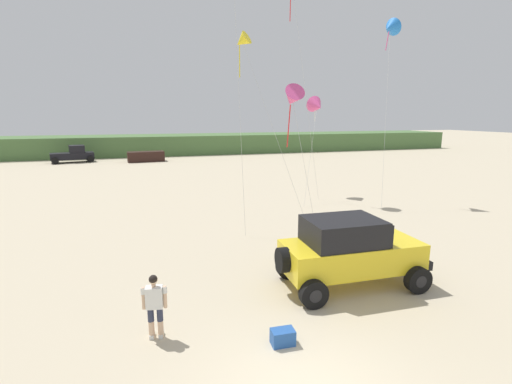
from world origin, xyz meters
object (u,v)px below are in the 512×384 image
(jeep, at_px, (350,250))
(kite_red_delta, at_px, (390,28))
(kite_orange_streamer, at_px, (292,98))
(person_watching, at_px, (155,303))
(distant_sedan, at_px, (146,157))
(cooler_box, at_px, (283,337))
(kite_green_box, at_px, (242,42))
(distant_pickup, at_px, (73,154))
(kite_black_sled, at_px, (317,106))

(jeep, bearing_deg, kite_red_delta, 51.14)
(jeep, xyz_separation_m, kite_orange_streamer, (0.48, 6.18, 4.97))
(person_watching, relative_size, distant_sedan, 0.40)
(cooler_box, height_order, kite_orange_streamer, kite_orange_streamer)
(kite_green_box, bearing_deg, distant_sedan, 101.23)
(kite_green_box, bearing_deg, kite_red_delta, 0.75)
(kite_red_delta, relative_size, kite_orange_streamer, 1.64)
(distant_pickup, xyz_separation_m, kite_red_delta, (22.58, -27.25, 9.68))
(cooler_box, distance_m, distant_pickup, 41.84)
(cooler_box, distance_m, kite_green_box, 16.15)
(jeep, relative_size, kite_green_box, 0.49)
(distant_sedan, bearing_deg, kite_green_box, -83.62)
(distant_pickup, bearing_deg, person_watching, -78.81)
(person_watching, height_order, kite_orange_streamer, kite_orange_streamer)
(jeep, xyz_separation_m, kite_green_box, (-0.62, 10.72, 8.12))
(jeep, height_order, kite_green_box, kite_green_box)
(kite_black_sled, bearing_deg, cooler_box, -118.19)
(jeep, distance_m, distant_sedan, 36.85)
(cooler_box, height_order, distant_sedan, distant_sedan)
(person_watching, distance_m, distant_pickup, 40.04)
(person_watching, bearing_deg, distant_pickup, 101.19)
(jeep, distance_m, kite_red_delta, 16.81)
(distant_sedan, height_order, kite_orange_streamer, kite_orange_streamer)
(kite_orange_streamer, bearing_deg, distant_sedan, 101.60)
(distant_pickup, relative_size, distant_sedan, 1.17)
(kite_red_delta, height_order, kite_black_sled, kite_red_delta)
(person_watching, height_order, kite_green_box, kite_green_box)
(person_watching, bearing_deg, kite_black_sled, 52.12)
(cooler_box, distance_m, kite_black_sled, 18.81)
(cooler_box, xyz_separation_m, distant_pickup, (-10.67, 40.45, 0.75))
(kite_green_box, bearing_deg, jeep, -86.68)
(kite_green_box, xyz_separation_m, kite_orange_streamer, (1.10, -4.54, -3.15))
(jeep, distance_m, kite_orange_streamer, 7.94)
(person_watching, distance_m, kite_black_sled, 19.17)
(jeep, bearing_deg, person_watching, -168.97)
(kite_red_delta, distance_m, kite_black_sled, 6.29)
(jeep, bearing_deg, cooler_box, -143.40)
(jeep, bearing_deg, distant_pickup, 109.98)
(distant_sedan, xyz_separation_m, kite_black_sled, (10.99, -23.00, 5.43))
(person_watching, xyz_separation_m, kite_black_sled, (11.34, 14.58, 5.09))
(cooler_box, height_order, kite_black_sled, kite_black_sled)
(person_watching, xyz_separation_m, kite_green_box, (5.45, 11.90, 8.38))
(kite_black_sled, bearing_deg, kite_orange_streamer, -123.55)
(cooler_box, bearing_deg, distant_pickup, 107.28)
(kite_red_delta, xyz_separation_m, kite_orange_streamer, (-8.26, -4.66, -4.45))
(jeep, bearing_deg, kite_green_box, 93.32)
(person_watching, relative_size, cooler_box, 2.98)
(cooler_box, xyz_separation_m, distant_sedan, (-2.55, 38.76, 0.41))
(jeep, relative_size, distant_pickup, 0.99)
(jeep, bearing_deg, kite_black_sled, 68.54)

